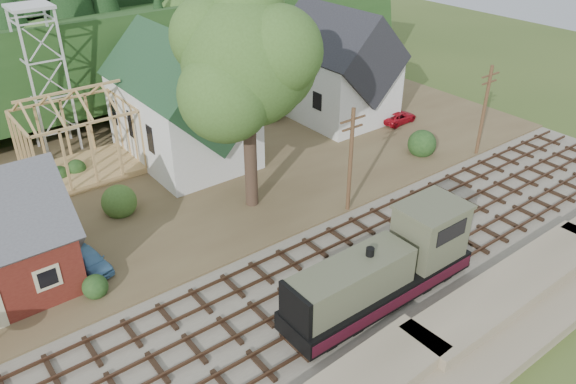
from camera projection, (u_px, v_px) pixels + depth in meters
ground at (320, 288)px, 33.13m from camera, size 140.00×140.00×0.00m
embankment at (433, 377)px, 27.29m from camera, size 64.00×5.00×1.60m
railroad_bed at (320, 287)px, 33.09m from camera, size 64.00×11.00×0.16m
village_flat at (176, 172)px, 45.42m from camera, size 64.00×26.00×0.30m
hillside at (74, 93)px, 61.99m from camera, size 70.00×28.96×12.74m
ridge at (32, 59)px, 72.98m from camera, size 80.00×20.00×12.00m
church at (182, 102)px, 45.11m from camera, size 8.40×15.17×13.00m
farmhouse at (336, 70)px, 53.24m from camera, size 8.40×10.80×10.60m
timber_frame at (78, 139)px, 43.45m from camera, size 8.20×6.20×6.99m
lattice_tower at (36, 36)px, 44.19m from camera, size 3.20×3.20×12.12m
big_tree at (249, 70)px, 36.09m from camera, size 10.90×8.40×14.70m
telegraph_pole_near at (351, 160)px, 38.27m from camera, size 2.20×0.28×8.00m
telegraph_pole_far at (484, 110)px, 46.17m from camera, size 2.20×0.28×8.00m
locomotive at (387, 269)px, 31.18m from camera, size 12.23×3.06×4.89m
car_blue at (90, 260)px, 33.91m from camera, size 1.97×3.86×1.26m
car_red at (399, 117)px, 53.63m from camera, size 3.98×2.03×1.08m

